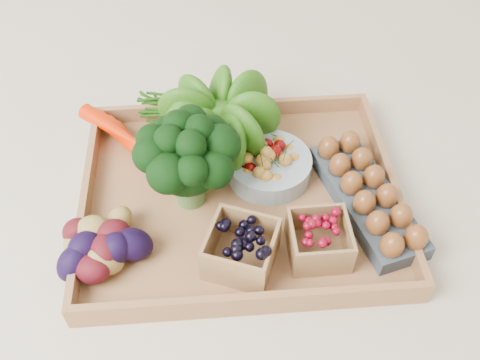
{
  "coord_description": "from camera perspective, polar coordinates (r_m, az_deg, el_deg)",
  "views": [
    {
      "loc": [
        -0.05,
        -0.61,
        0.75
      ],
      "look_at": [
        0.0,
        0.0,
        0.06
      ],
      "focal_mm": 40.0,
      "sensor_mm": 36.0,
      "label": 1
    }
  ],
  "objects": [
    {
      "name": "lettuce",
      "position": [
        0.99,
        -2.2,
        7.21
      ],
      "size": [
        0.16,
        0.16,
        0.16
      ],
      "primitive_type": "sphere",
      "color": "#18450A",
      "rests_on": "tray"
    },
    {
      "name": "carrots",
      "position": [
        1.03,
        -11.65,
        3.97
      ],
      "size": [
        0.22,
        0.15,
        0.05
      ],
      "primitive_type": null,
      "color": "red",
      "rests_on": "tray"
    },
    {
      "name": "broccoli",
      "position": [
        0.91,
        -5.54,
        0.64
      ],
      "size": [
        0.17,
        0.17,
        0.13
      ],
      "primitive_type": null,
      "color": "black",
      "rests_on": "tray"
    },
    {
      "name": "punnet_raspberry",
      "position": [
        0.87,
        8.42,
        -6.35
      ],
      "size": [
        0.1,
        0.1,
        0.07
      ],
      "primitive_type": "cube",
      "rotation": [
        0.0,
        0.0,
        0.01
      ],
      "color": "maroon",
      "rests_on": "tray"
    },
    {
      "name": "ground",
      "position": [
        0.97,
        0.0,
        -2.36
      ],
      "size": [
        4.0,
        4.0,
        0.0
      ],
      "primitive_type": "plane",
      "color": "beige",
      "rests_on": "ground"
    },
    {
      "name": "punnet_blackberry",
      "position": [
        0.84,
        0.13,
        -7.35
      ],
      "size": [
        0.13,
        0.13,
        0.07
      ],
      "primitive_type": "cube",
      "rotation": [
        0.0,
        0.0,
        -0.37
      ],
      "color": "black",
      "rests_on": "tray"
    },
    {
      "name": "egg_carton",
      "position": [
        0.96,
        13.31,
        -2.09
      ],
      "size": [
        0.16,
        0.29,
        0.03
      ],
      "primitive_type": "cube",
      "rotation": [
        0.0,
        0.0,
        0.26
      ],
      "color": "#3C444C",
      "rests_on": "tray"
    },
    {
      "name": "tray",
      "position": [
        0.96,
        0.0,
        -2.08
      ],
      "size": [
        0.55,
        0.45,
        0.01
      ],
      "primitive_type": "cube",
      "color": "#9C6B41",
      "rests_on": "ground"
    },
    {
      "name": "potatoes",
      "position": [
        0.88,
        -14.84,
        -6.06
      ],
      "size": [
        0.15,
        0.15,
        0.09
      ],
      "primitive_type": null,
      "color": "#3C090F",
      "rests_on": "tray"
    },
    {
      "name": "cherry_bowl",
      "position": [
        0.98,
        3.1,
        1.46
      ],
      "size": [
        0.16,
        0.16,
        0.04
      ],
      "primitive_type": "cylinder",
      "color": "#8C9EA5",
      "rests_on": "tray"
    }
  ]
}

